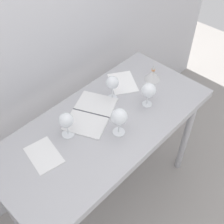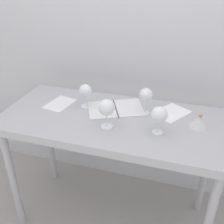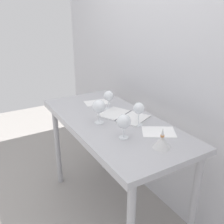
# 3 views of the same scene
# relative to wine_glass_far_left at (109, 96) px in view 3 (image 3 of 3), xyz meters

# --- Properties ---
(ground_plane) EXTENTS (6.00, 6.00, 0.00)m
(ground_plane) POSITION_rel_wine_glass_far_left_xyz_m (0.21, -0.08, -1.01)
(ground_plane) COLOR gray
(back_wall) EXTENTS (3.80, 0.04, 2.60)m
(back_wall) POSITION_rel_wine_glass_far_left_xyz_m (0.21, 0.41, 0.29)
(back_wall) COLOR silver
(back_wall) RESTS_ON ground_plane
(steel_counter) EXTENTS (1.40, 0.65, 0.90)m
(steel_counter) POSITION_rel_wine_glass_far_left_xyz_m (0.21, -0.09, -0.22)
(steel_counter) COLOR #ABABB0
(steel_counter) RESTS_ON ground_plane
(wine_glass_far_left) EXTENTS (0.08, 0.08, 0.16)m
(wine_glass_far_left) POSITION_rel_wine_glass_far_left_xyz_m (0.00, 0.00, 0.00)
(wine_glass_far_left) COLOR white
(wine_glass_far_left) RESTS_ON steel_counter
(wine_glass_near_right) EXTENTS (0.09, 0.09, 0.16)m
(wine_glass_near_right) POSITION_rel_wine_glass_far_left_xyz_m (0.50, -0.17, 0.00)
(wine_glass_near_right) COLOR white
(wine_glass_near_right) RESTS_ON steel_counter
(wine_glass_far_right) EXTENTS (0.08, 0.08, 0.17)m
(wine_glass_far_right) POSITION_rel_wine_glass_far_left_xyz_m (0.39, 0.02, 0.01)
(wine_glass_far_right) COLOR white
(wine_glass_far_right) RESTS_ON steel_counter
(wine_glass_near_center) EXTENTS (0.10, 0.10, 0.18)m
(wine_glass_near_center) POSITION_rel_wine_glass_far_left_xyz_m (0.21, -0.20, 0.01)
(wine_glass_near_center) COLOR white
(wine_glass_near_center) RESTS_ON steel_counter
(open_notebook) EXTENTS (0.42, 0.37, 0.01)m
(open_notebook) POSITION_rel_wine_glass_far_left_xyz_m (0.20, 0.02, -0.11)
(open_notebook) COLOR silver
(open_notebook) RESTS_ON steel_counter
(tasting_sheet_upper) EXTENTS (0.26, 0.28, 0.00)m
(tasting_sheet_upper) POSITION_rel_wine_glass_far_left_xyz_m (0.55, 0.08, -0.11)
(tasting_sheet_upper) COLOR white
(tasting_sheet_upper) RESTS_ON steel_counter
(tasting_sheet_lower) EXTENTS (0.18, 0.23, 0.00)m
(tasting_sheet_lower) POSITION_rel_wine_glass_far_left_xyz_m (-0.19, -0.02, -0.11)
(tasting_sheet_lower) COLOR white
(tasting_sheet_lower) RESTS_ON steel_counter
(decanter_funnel) EXTENTS (0.11, 0.11, 0.13)m
(decanter_funnel) POSITION_rel_wine_glass_far_left_xyz_m (0.72, -0.04, -0.07)
(decanter_funnel) COLOR silver
(decanter_funnel) RESTS_ON steel_counter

